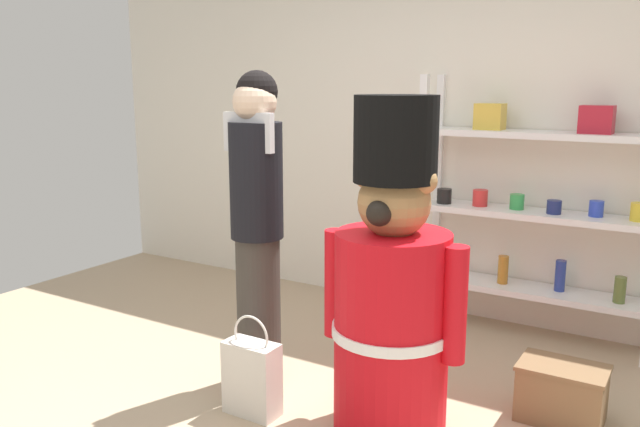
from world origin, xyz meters
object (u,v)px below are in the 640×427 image
object	(u,v)px
teddy_bear_guard	(392,293)
display_crate	(562,393)
merchandise_shelf	(536,205)
person_shopper	(257,217)
shopping_bag	(252,377)

from	to	relation	value
teddy_bear_guard	display_crate	bearing A→B (deg)	35.93
merchandise_shelf	display_crate	world-z (taller)	merchandise_shelf
display_crate	merchandise_shelf	bearing A→B (deg)	111.87
merchandise_shelf	display_crate	size ratio (longest dim) A/B	4.09
merchandise_shelf	display_crate	xyz separation A→B (m)	(0.42, -1.04, -0.72)
merchandise_shelf	display_crate	distance (m)	1.33
merchandise_shelf	person_shopper	bearing A→B (deg)	-126.69
display_crate	person_shopper	bearing A→B (deg)	-164.16
merchandise_shelf	teddy_bear_guard	bearing A→B (deg)	-99.99
person_shopper	teddy_bear_guard	bearing A→B (deg)	-4.84
display_crate	shopping_bag	bearing A→B (deg)	-151.02
teddy_bear_guard	person_shopper	world-z (taller)	person_shopper
person_shopper	shopping_bag	xyz separation A→B (m)	(0.18, -0.31, -0.73)
merchandise_shelf	teddy_bear_guard	size ratio (longest dim) A/B	1.07
display_crate	teddy_bear_guard	bearing A→B (deg)	-144.07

